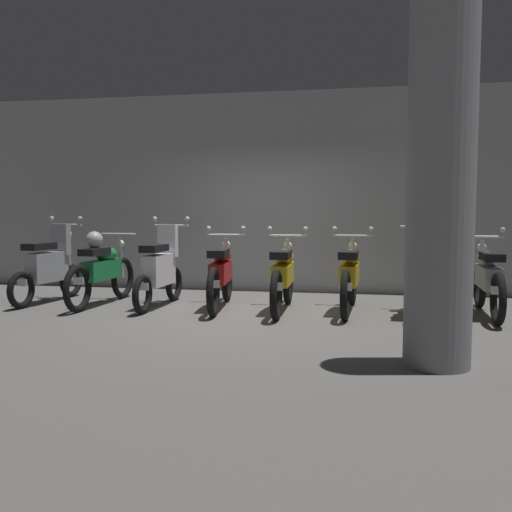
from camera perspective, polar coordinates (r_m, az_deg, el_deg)
The scene contains 11 objects.
ground_plane at distance 7.59m, azimuth -1.04°, elevation -5.89°, with size 80.00×80.00×0.00m, color #565451.
back_wall at distance 9.89m, azimuth 1.85°, elevation 6.34°, with size 16.00×0.30×3.37m, color #9EA0A3.
motorbike_slot_0 at distance 9.12m, azimuth -19.98°, elevation -1.06°, with size 0.59×1.68×1.29m.
motorbike_slot_1 at distance 8.63m, azimuth -15.15°, elevation -1.26°, with size 0.56×1.95×1.08m.
motorbike_slot_2 at distance 8.29m, azimuth -9.55°, elevation -1.39°, with size 0.59×1.68×1.29m.
motorbike_slot_3 at distance 8.06m, azimuth -3.52°, elevation -1.75°, with size 0.59×1.95×1.15m.
motorbike_slot_4 at distance 7.80m, azimuth 2.71°, elevation -1.96°, with size 0.59×1.95×1.15m.
motorbike_slot_5 at distance 7.87m, azimuth 9.32°, elevation -1.96°, with size 0.59×1.95×1.15m.
motorbike_slot_6 at distance 7.76m, azimuth 15.94°, elevation -1.62°, with size 0.56×1.68×1.18m.
motorbike_slot_7 at distance 8.04m, azimuth 22.17°, elevation -2.10°, with size 0.59×1.95×1.15m.
support_pillar at distance 5.24m, azimuth 17.98°, elevation 7.72°, with size 0.58×0.58×3.37m, color gray.
Camera 1 is at (1.51, -7.31, 1.38)m, focal length 40.05 mm.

